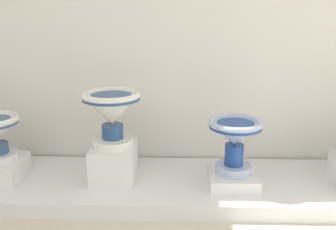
# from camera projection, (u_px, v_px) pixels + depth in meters

# --- Properties ---
(display_platform) EXTENTS (3.43, 0.80, 0.11)m
(display_platform) POSITION_uv_depth(u_px,v_px,m) (175.00, 185.00, 2.78)
(display_platform) COLOR white
(display_platform) RESTS_ON ground_plane
(plinth_block_slender_white) EXTENTS (0.31, 0.35, 0.26)m
(plinth_block_slender_white) POSITION_uv_depth(u_px,v_px,m) (114.00, 162.00, 2.73)
(plinth_block_slender_white) COLOR white
(plinth_block_slender_white) RESTS_ON display_platform
(antique_toilet_slender_white) EXTENTS (0.41, 0.41, 0.40)m
(antique_toilet_slender_white) POSITION_uv_depth(u_px,v_px,m) (112.00, 111.00, 2.62)
(antique_toilet_slender_white) COLOR white
(antique_toilet_slender_white) RESTS_ON plinth_block_slender_white
(plinth_block_pale_glazed) EXTENTS (0.34, 0.36, 0.09)m
(plinth_block_pale_glazed) POSITION_uv_depth(u_px,v_px,m) (233.00, 178.00, 2.68)
(plinth_block_pale_glazed) COLOR white
(plinth_block_pale_glazed) RESTS_ON display_platform
(antique_toilet_pale_glazed) EXTENTS (0.38, 0.38, 0.39)m
(antique_toilet_pale_glazed) POSITION_uv_depth(u_px,v_px,m) (235.00, 136.00, 2.59)
(antique_toilet_pale_glazed) COLOR #ABBBDE
(antique_toilet_pale_glazed) RESTS_ON plinth_block_pale_glazed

